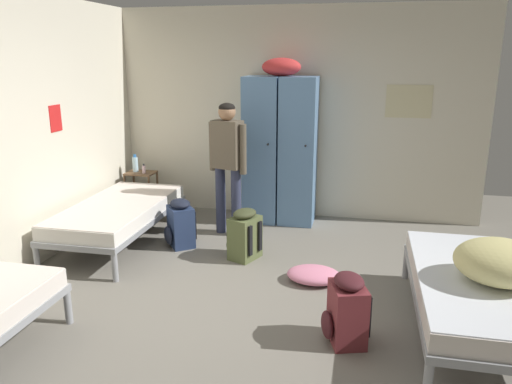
{
  "coord_description": "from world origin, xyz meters",
  "views": [
    {
      "loc": [
        0.88,
        -3.8,
        2.1
      ],
      "look_at": [
        0.0,
        0.26,
        0.95
      ],
      "focal_mm": 34.8,
      "sensor_mm": 36.0,
      "label": 1
    }
  ],
  "objects_px": {
    "locker_bank": "(280,147)",
    "backpack_olive": "(244,235)",
    "person_traveler": "(228,157)",
    "bed_right": "(475,288)",
    "backpack_navy": "(180,224)",
    "backpack_maroon": "(346,310)",
    "clothes_pile_pink": "(314,275)",
    "bedding_heap": "(500,262)",
    "bed_left_rear": "(118,212)",
    "water_bottle": "(135,164)",
    "shelf_unit": "(142,188)",
    "lotion_bottle": "(144,169)"
  },
  "relations": [
    {
      "from": "locker_bank",
      "to": "backpack_olive",
      "type": "bearing_deg",
      "value": -96.56
    },
    {
      "from": "bed_right",
      "to": "backpack_navy",
      "type": "bearing_deg",
      "value": 156.29
    },
    {
      "from": "person_traveler",
      "to": "backpack_olive",
      "type": "xyz_separation_m",
      "value": [
        0.36,
        -0.7,
        -0.69
      ]
    },
    {
      "from": "shelf_unit",
      "to": "backpack_navy",
      "type": "relative_size",
      "value": 1.04
    },
    {
      "from": "person_traveler",
      "to": "water_bottle",
      "type": "bearing_deg",
      "value": 158.7
    },
    {
      "from": "bed_left_rear",
      "to": "lotion_bottle",
      "type": "xyz_separation_m",
      "value": [
        -0.18,
        1.11,
        0.25
      ]
    },
    {
      "from": "water_bottle",
      "to": "backpack_navy",
      "type": "height_order",
      "value": "water_bottle"
    },
    {
      "from": "water_bottle",
      "to": "backpack_olive",
      "type": "xyz_separation_m",
      "value": [
        1.82,
        -1.27,
        -0.42
      ]
    },
    {
      "from": "shelf_unit",
      "to": "bedding_heap",
      "type": "distance_m",
      "value": 4.63
    },
    {
      "from": "water_bottle",
      "to": "lotion_bottle",
      "type": "relative_size",
      "value": 1.84
    },
    {
      "from": "backpack_olive",
      "to": "clothes_pile_pink",
      "type": "xyz_separation_m",
      "value": [
        0.79,
        -0.42,
        -0.19
      ]
    },
    {
      "from": "water_bottle",
      "to": "bed_left_rear",
      "type": "bearing_deg",
      "value": -74.25
    },
    {
      "from": "bed_right",
      "to": "bed_left_rear",
      "type": "bearing_deg",
      "value": 161.85
    },
    {
      "from": "lotion_bottle",
      "to": "backpack_navy",
      "type": "bearing_deg",
      "value": -49.2
    },
    {
      "from": "person_traveler",
      "to": "bed_right",
      "type": "bearing_deg",
      "value": -36.0
    },
    {
      "from": "bedding_heap",
      "to": "backpack_navy",
      "type": "xyz_separation_m",
      "value": [
        -2.99,
        1.35,
        -0.39
      ]
    },
    {
      "from": "clothes_pile_pink",
      "to": "backpack_navy",
      "type": "bearing_deg",
      "value": 158.91
    },
    {
      "from": "person_traveler",
      "to": "locker_bank",
      "type": "bearing_deg",
      "value": 51.07
    },
    {
      "from": "shelf_unit",
      "to": "bedding_heap",
      "type": "relative_size",
      "value": 0.88
    },
    {
      "from": "water_bottle",
      "to": "backpack_navy",
      "type": "distance_m",
      "value": 1.55
    },
    {
      "from": "bed_left_rear",
      "to": "clothes_pile_pink",
      "type": "bearing_deg",
      "value": -12.84
    },
    {
      "from": "bedding_heap",
      "to": "water_bottle",
      "type": "height_order",
      "value": "bedding_heap"
    },
    {
      "from": "shelf_unit",
      "to": "backpack_olive",
      "type": "xyz_separation_m",
      "value": [
        1.74,
        -1.25,
        -0.09
      ]
    },
    {
      "from": "bedding_heap",
      "to": "clothes_pile_pink",
      "type": "height_order",
      "value": "bedding_heap"
    },
    {
      "from": "backpack_maroon",
      "to": "clothes_pile_pink",
      "type": "distance_m",
      "value": 1.06
    },
    {
      "from": "locker_bank",
      "to": "clothes_pile_pink",
      "type": "distance_m",
      "value": 2.08
    },
    {
      "from": "person_traveler",
      "to": "lotion_bottle",
      "type": "xyz_separation_m",
      "value": [
        -1.31,
        0.51,
        -0.32
      ]
    },
    {
      "from": "bed_left_rear",
      "to": "person_traveler",
      "type": "xyz_separation_m",
      "value": [
        1.13,
        0.6,
        0.57
      ]
    },
    {
      "from": "shelf_unit",
      "to": "bed_left_rear",
      "type": "relative_size",
      "value": 0.3
    },
    {
      "from": "backpack_olive",
      "to": "backpack_maroon",
      "type": "height_order",
      "value": "same"
    },
    {
      "from": "clothes_pile_pink",
      "to": "backpack_olive",
      "type": "bearing_deg",
      "value": 151.91
    },
    {
      "from": "locker_bank",
      "to": "bedding_heap",
      "type": "xyz_separation_m",
      "value": [
        2.05,
        -2.5,
        -0.32
      ]
    },
    {
      "from": "bed_right",
      "to": "backpack_navy",
      "type": "xyz_separation_m",
      "value": [
        -2.86,
        1.26,
        -0.12
      ]
    },
    {
      "from": "bed_left_rear",
      "to": "clothes_pile_pink",
      "type": "distance_m",
      "value": 2.36
    },
    {
      "from": "shelf_unit",
      "to": "bed_right",
      "type": "height_order",
      "value": "shelf_unit"
    },
    {
      "from": "shelf_unit",
      "to": "backpack_maroon",
      "type": "distance_m",
      "value": 3.91
    },
    {
      "from": "bedding_heap",
      "to": "backpack_navy",
      "type": "bearing_deg",
      "value": 155.68
    },
    {
      "from": "bed_right",
      "to": "backpack_maroon",
      "type": "height_order",
      "value": "backpack_maroon"
    },
    {
      "from": "person_traveler",
      "to": "backpack_navy",
      "type": "xyz_separation_m",
      "value": [
        -0.43,
        -0.51,
        -0.69
      ]
    },
    {
      "from": "backpack_navy",
      "to": "backpack_maroon",
      "type": "height_order",
      "value": "same"
    },
    {
      "from": "person_traveler",
      "to": "clothes_pile_pink",
      "type": "bearing_deg",
      "value": -44.25
    },
    {
      "from": "shelf_unit",
      "to": "clothes_pile_pink",
      "type": "relative_size",
      "value": 1.11
    },
    {
      "from": "shelf_unit",
      "to": "person_traveler",
      "type": "xyz_separation_m",
      "value": [
        1.38,
        -0.55,
        0.6
      ]
    },
    {
      "from": "shelf_unit",
      "to": "backpack_olive",
      "type": "height_order",
      "value": "shelf_unit"
    },
    {
      "from": "backpack_navy",
      "to": "lotion_bottle",
      "type": "bearing_deg",
      "value": 130.8
    },
    {
      "from": "bedding_heap",
      "to": "backpack_maroon",
      "type": "xyz_separation_m",
      "value": [
        -1.08,
        -0.24,
        -0.39
      ]
    },
    {
      "from": "bed_right",
      "to": "water_bottle",
      "type": "xyz_separation_m",
      "value": [
        -3.89,
        2.34,
        0.3
      ]
    },
    {
      "from": "locker_bank",
      "to": "backpack_maroon",
      "type": "xyz_separation_m",
      "value": [
        0.97,
        -2.74,
        -0.71
      ]
    },
    {
      "from": "backpack_olive",
      "to": "clothes_pile_pink",
      "type": "relative_size",
      "value": 1.07
    },
    {
      "from": "backpack_maroon",
      "to": "clothes_pile_pink",
      "type": "bearing_deg",
      "value": 108.92
    }
  ]
}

